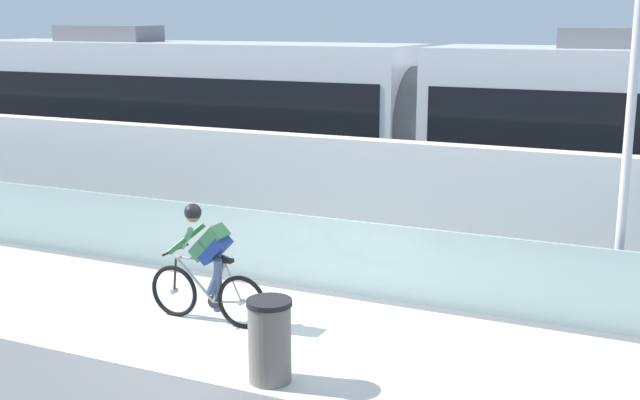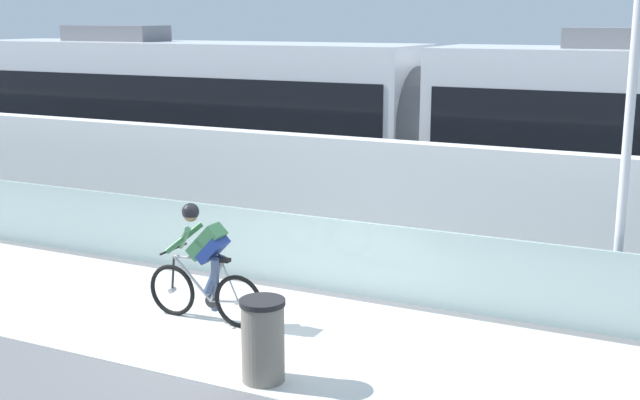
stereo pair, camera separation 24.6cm
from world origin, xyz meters
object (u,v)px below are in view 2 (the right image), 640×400
Objects in this scene: cyclist_on_bike at (204,266)px; tram at (427,125)px; lamp_post_antenna at (633,75)px; trash_bin at (263,340)px.

tram is at bearing 83.77° from cyclist_on_bike.
lamp_post_antenna is (4.17, -4.70, 1.40)m from tram.
cyclist_on_bike is at bearing -156.41° from lamp_post_antenna.
trash_bin is (0.86, -8.10, -1.41)m from tram.
lamp_post_antenna is (4.92, 2.15, 2.51)m from cyclist_on_bike.
tram is 6.98m from cyclist_on_bike.
trash_bin is at bearing -83.97° from tram.
tram is at bearing 131.61° from lamp_post_antenna.
cyclist_on_bike is 5.93m from lamp_post_antenna.
trash_bin is at bearing -37.94° from cyclist_on_bike.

